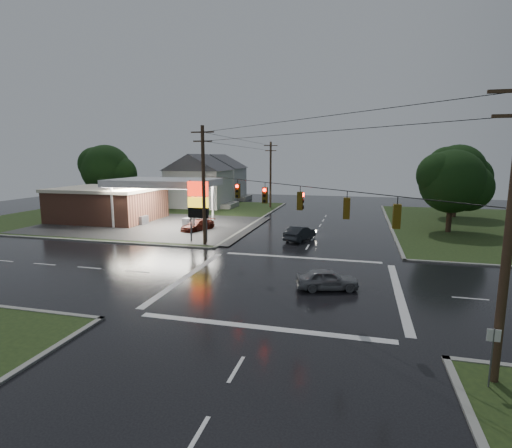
% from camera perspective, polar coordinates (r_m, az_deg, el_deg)
% --- Properties ---
extents(ground, '(120.00, 120.00, 0.00)m').
position_cam_1_polar(ground, '(26.57, 4.33, -8.50)').
color(ground, black).
rests_on(ground, ground).
extents(grass_nw, '(36.00, 36.00, 0.08)m').
position_cam_1_polar(grass_nw, '(59.82, -16.17, 1.40)').
color(grass_nw, '#203116').
rests_on(grass_nw, ground).
extents(gas_station, '(26.20, 18.00, 5.60)m').
position_cam_1_polar(gas_station, '(54.06, -19.39, 3.06)').
color(gas_station, '#2D2D2D').
rests_on(gas_station, ground).
extents(pylon_sign, '(2.00, 0.35, 6.00)m').
position_cam_1_polar(pylon_sign, '(38.60, -8.27, 3.25)').
color(pylon_sign, '#59595E').
rests_on(pylon_sign, ground).
extents(utility_pole_nw, '(2.20, 0.32, 11.00)m').
position_cam_1_polar(utility_pole_nw, '(37.15, -7.50, 5.66)').
color(utility_pole_nw, '#382619').
rests_on(utility_pole_nw, ground).
extents(utility_pole_se, '(2.20, 0.32, 11.00)m').
position_cam_1_polar(utility_pole_se, '(16.38, 32.48, -0.84)').
color(utility_pole_se, '#382619').
rests_on(utility_pole_se, ground).
extents(utility_pole_n, '(2.20, 0.32, 10.50)m').
position_cam_1_polar(utility_pole_n, '(64.43, 2.09, 7.19)').
color(utility_pole_n, '#382619').
rests_on(utility_pole_n, ground).
extents(traffic_signals, '(26.87, 26.87, 1.47)m').
position_cam_1_polar(traffic_signals, '(25.28, 4.56, 5.58)').
color(traffic_signals, black).
rests_on(traffic_signals, ground).
extents(house_near, '(11.05, 8.48, 8.60)m').
position_cam_1_polar(house_near, '(66.04, -8.10, 6.24)').
color(house_near, silver).
rests_on(house_near, ground).
extents(house_far, '(11.05, 8.48, 8.60)m').
position_cam_1_polar(house_far, '(77.57, -5.37, 6.80)').
color(house_far, silver).
rests_on(house_far, ground).
extents(tree_nw_behind, '(8.93, 7.60, 10.00)m').
position_cam_1_polar(tree_nw_behind, '(66.90, -20.50, 7.29)').
color(tree_nw_behind, black).
rests_on(tree_nw_behind, ground).
extents(tree_ne_near, '(7.99, 6.80, 8.98)m').
position_cam_1_polar(tree_ne_near, '(47.93, 26.38, 5.44)').
color(tree_ne_near, black).
rests_on(tree_ne_near, ground).
extents(tree_ne_far, '(8.46, 7.20, 9.80)m').
position_cam_1_polar(tree_ne_far, '(60.25, 26.95, 6.66)').
color(tree_ne_far, black).
rests_on(tree_ne_far, ground).
extents(car_north, '(2.83, 4.60, 1.43)m').
position_cam_1_polar(car_north, '(39.84, 6.28, -1.31)').
color(car_north, black).
rests_on(car_north, ground).
extents(car_crossing, '(4.16, 2.59, 1.32)m').
position_cam_1_polar(car_crossing, '(25.62, 10.14, -7.77)').
color(car_crossing, gray).
rests_on(car_crossing, ground).
extents(car_pump, '(3.32, 4.68, 1.26)m').
position_cam_1_polar(car_pump, '(45.16, -8.34, -0.16)').
color(car_pump, '#531C13').
rests_on(car_pump, ground).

